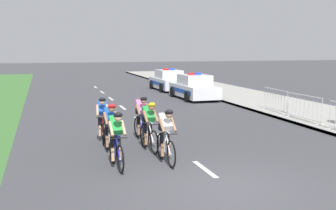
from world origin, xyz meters
TOP-DOWN VIEW (x-y plane):
  - ground_plane at (0.00, 0.00)m, footprint 160.00×160.00m
  - sidewalk_slab at (8.18, 14.00)m, footprint 4.59×60.00m
  - kerb_edge at (5.96, 14.00)m, footprint 0.16×60.00m
  - lane_markings_centre at (0.00, 11.49)m, footprint 0.14×29.60m
  - cyclist_lead at (-2.19, 2.21)m, footprint 0.43×1.72m
  - cyclist_second at (-0.82, 2.32)m, footprint 0.42×1.72m
  - cyclist_third at (-2.10, 3.84)m, footprint 0.43×1.72m
  - cyclist_fourth at (-0.92, 3.83)m, footprint 0.44×1.72m
  - cyclist_fifth at (-2.11, 5.49)m, footprint 0.45×1.72m
  - cyclist_sixth at (-0.81, 5.36)m, footprint 0.44×1.72m
  - police_car_nearest at (4.83, 15.99)m, footprint 2.07×4.44m
  - police_car_second at (4.83, 21.53)m, footprint 2.05×4.42m
  - crowd_barrier_middle at (6.34, 6.66)m, footprint 0.54×2.32m
  - crowd_barrier_rear at (6.47, 9.20)m, footprint 0.63×2.32m

SIDE VIEW (x-z plane):
  - ground_plane at x=0.00m, z-range 0.00..0.00m
  - lane_markings_centre at x=0.00m, z-range 0.00..0.01m
  - sidewalk_slab at x=8.18m, z-range 0.00..0.12m
  - kerb_edge at x=5.96m, z-range 0.00..0.13m
  - crowd_barrier_middle at x=6.34m, z-range 0.11..1.18m
  - crowd_barrier_rear at x=6.47m, z-range 0.11..1.18m
  - police_car_nearest at x=4.83m, z-range -0.12..1.48m
  - police_car_second at x=4.83m, z-range -0.12..1.48m
  - cyclist_lead at x=-2.19m, z-range 0.00..1.57m
  - cyclist_second at x=-0.82m, z-range 0.00..1.57m
  - cyclist_third at x=-2.10m, z-range 0.00..1.57m
  - cyclist_fourth at x=-0.92m, z-range 0.00..1.57m
  - cyclist_fifth at x=-2.11m, z-range 0.00..1.57m
  - cyclist_sixth at x=-0.81m, z-range 0.00..1.57m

